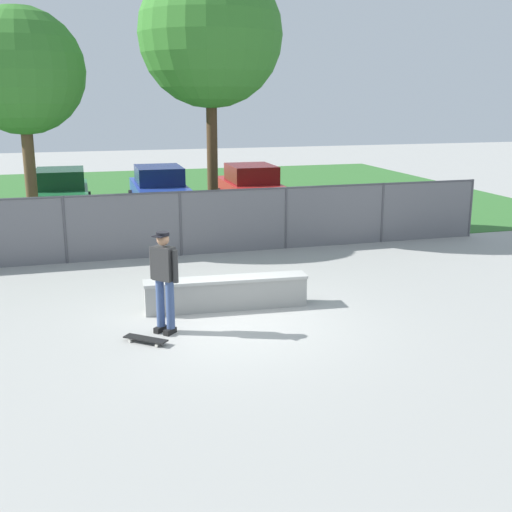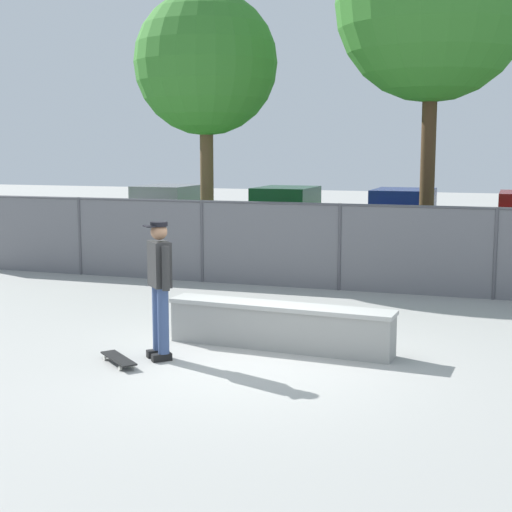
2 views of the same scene
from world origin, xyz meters
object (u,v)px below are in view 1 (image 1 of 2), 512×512
(car_blue, at_px, (159,189))
(car_red, at_px, (251,187))
(tree_near_right, at_px, (210,35))
(tree_near_left, at_px, (21,72))
(car_green, at_px, (61,192))
(skateboard, at_px, (146,339))
(skateboarder, at_px, (164,277))
(concrete_ledge, at_px, (226,293))

(car_blue, bearing_deg, car_red, -7.33)
(tree_near_right, bearing_deg, car_blue, 103.48)
(tree_near_left, relative_size, car_green, 1.53)
(skateboard, xyz_separation_m, car_green, (-1.46, 12.89, 0.77))
(skateboard, relative_size, tree_near_left, 0.11)
(skateboarder, bearing_deg, car_red, 67.77)
(skateboard, bearing_deg, car_red, 66.82)
(concrete_ledge, height_order, car_blue, car_blue)
(concrete_ledge, relative_size, skateboarder, 1.78)
(tree_near_left, relative_size, car_blue, 1.53)
(tree_near_left, xyz_separation_m, car_green, (0.70, 4.52, -3.90))
(car_blue, bearing_deg, skateboard, -98.71)
(skateboard, distance_m, tree_near_left, 9.82)
(tree_near_left, bearing_deg, car_green, 81.20)
(skateboarder, distance_m, tree_near_left, 9.14)
(skateboarder, distance_m, car_red, 12.97)
(concrete_ledge, bearing_deg, skateboarder, -143.38)
(tree_near_right, xyz_separation_m, car_red, (2.29, 3.99, -4.98))
(skateboarder, relative_size, tree_near_left, 0.29)
(concrete_ledge, relative_size, car_red, 0.77)
(concrete_ledge, distance_m, tree_near_right, 9.00)
(tree_near_left, distance_m, tree_near_right, 5.30)
(concrete_ledge, distance_m, tree_near_left, 9.12)
(skateboard, height_order, car_red, car_red)
(tree_near_right, bearing_deg, tree_near_left, -179.27)
(skateboarder, relative_size, car_blue, 0.44)
(concrete_ledge, distance_m, car_red, 11.57)
(skateboard, distance_m, car_blue, 13.02)
(skateboarder, relative_size, car_red, 0.44)
(tree_near_left, height_order, tree_near_right, tree_near_right)
(car_green, bearing_deg, car_blue, -0.63)
(skateboard, xyz_separation_m, car_blue, (1.97, 12.85, 0.77))
(tree_near_left, xyz_separation_m, car_red, (7.48, 4.05, -3.90))
(skateboard, xyz_separation_m, tree_near_right, (3.03, 8.43, 5.74))
(concrete_ledge, height_order, tree_near_left, tree_near_left)
(concrete_ledge, relative_size, car_green, 0.77)
(concrete_ledge, bearing_deg, skateboard, -141.18)
(car_green, bearing_deg, car_red, -3.96)
(concrete_ledge, distance_m, car_blue, 11.44)
(car_green, bearing_deg, skateboard, -83.55)
(skateboard, bearing_deg, tree_near_left, 104.47)
(skateboard, xyz_separation_m, car_red, (5.32, 12.42, 0.77))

